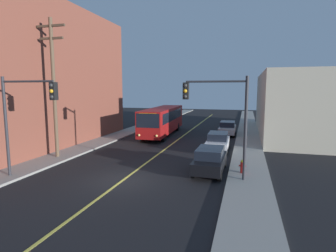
# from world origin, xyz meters

# --- Properties ---
(ground_plane) EXTENTS (120.00, 120.00, 0.00)m
(ground_plane) POSITION_xyz_m (0.00, 0.00, 0.00)
(ground_plane) COLOR black
(sidewalk_left) EXTENTS (2.50, 90.00, 0.15)m
(sidewalk_left) POSITION_xyz_m (-7.25, 10.00, 0.07)
(sidewalk_left) COLOR gray
(sidewalk_left) RESTS_ON ground
(sidewalk_right) EXTENTS (2.50, 90.00, 0.15)m
(sidewalk_right) POSITION_xyz_m (7.25, 10.00, 0.07)
(sidewalk_right) COLOR gray
(sidewalk_right) RESTS_ON ground
(lane_stripe_center) EXTENTS (0.16, 60.00, 0.01)m
(lane_stripe_center) POSITION_xyz_m (0.00, 15.00, 0.01)
(lane_stripe_center) COLOR #D8CC4C
(lane_stripe_center) RESTS_ON ground
(building_left_brick) EXTENTS (10.00, 23.69, 13.14)m
(building_left_brick) POSITION_xyz_m (-13.49, 6.60, 6.57)
(building_left_brick) COLOR brown
(building_left_brick) RESTS_ON ground
(building_right_warehouse) EXTENTS (12.00, 20.68, 7.20)m
(building_right_warehouse) POSITION_xyz_m (14.49, 20.76, 3.60)
(building_right_warehouse) COLOR beige
(building_right_warehouse) RESTS_ON ground
(city_bus) EXTENTS (3.13, 12.25, 3.20)m
(city_bus) POSITION_xyz_m (-2.54, 16.60, 1.82)
(city_bus) COLOR maroon
(city_bus) RESTS_ON ground
(parked_car_black) EXTENTS (1.87, 4.42, 1.62)m
(parked_car_black) POSITION_xyz_m (4.79, 3.05, 0.84)
(parked_car_black) COLOR black
(parked_car_black) RESTS_ON ground
(parked_car_white) EXTENTS (1.86, 4.42, 1.62)m
(parked_car_white) POSITION_xyz_m (4.66, 9.66, 0.84)
(parked_car_white) COLOR silver
(parked_car_white) RESTS_ON ground
(parked_car_silver) EXTENTS (1.83, 4.40, 1.62)m
(parked_car_silver) POSITION_xyz_m (4.90, 18.50, 0.84)
(parked_car_silver) COLOR #B7B7BC
(parked_car_silver) RESTS_ON ground
(utility_pole_near) EXTENTS (2.40, 0.28, 10.51)m
(utility_pole_near) POSITION_xyz_m (-7.23, 3.53, 5.92)
(utility_pole_near) COLOR brown
(utility_pole_near) RESTS_ON sidewalk_left
(traffic_signal_left_corner) EXTENTS (3.75, 0.48, 6.00)m
(traffic_signal_left_corner) POSITION_xyz_m (-5.41, -1.38, 4.30)
(traffic_signal_left_corner) COLOR #2D2D33
(traffic_signal_left_corner) RESTS_ON sidewalk_left
(traffic_signal_right_corner) EXTENTS (3.75, 0.48, 6.00)m
(traffic_signal_right_corner) POSITION_xyz_m (5.41, 1.65, 4.30)
(traffic_signal_right_corner) COLOR #2D2D33
(traffic_signal_right_corner) RESTS_ON sidewalk_right
(fire_hydrant) EXTENTS (0.44, 0.26, 0.84)m
(fire_hydrant) POSITION_xyz_m (6.85, 3.02, 0.58)
(fire_hydrant) COLOR red
(fire_hydrant) RESTS_ON sidewalk_right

